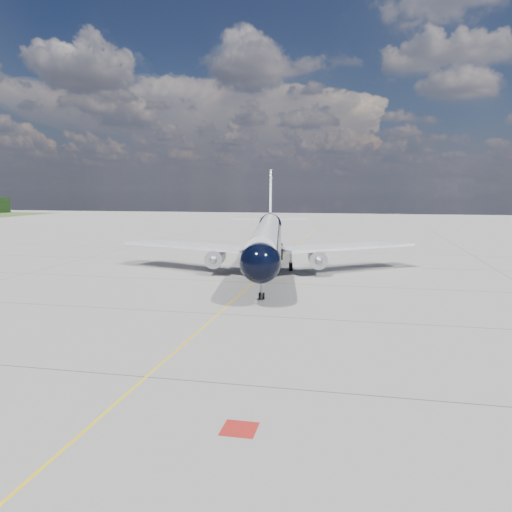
# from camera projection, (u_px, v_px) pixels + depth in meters

# --- Properties ---
(ground) EXTENTS (320.00, 320.00, 0.00)m
(ground) POSITION_uv_depth(u_px,v_px,m) (262.00, 275.00, 62.84)
(ground) COLOR gray
(ground) RESTS_ON ground
(taxiway_centerline) EXTENTS (0.16, 160.00, 0.01)m
(taxiway_centerline) POSITION_uv_depth(u_px,v_px,m) (254.00, 282.00, 57.99)
(taxiway_centerline) COLOR yellow
(taxiway_centerline) RESTS_ON ground
(red_marking) EXTENTS (1.60, 1.60, 0.01)m
(red_marking) POSITION_uv_depth(u_px,v_px,m) (239.00, 429.00, 22.66)
(red_marking) COLOR maroon
(red_marking) RESTS_ON ground
(main_airliner) EXTENTS (39.52, 48.53, 14.06)m
(main_airliner) POSITION_uv_depth(u_px,v_px,m) (267.00, 238.00, 66.01)
(main_airliner) COLOR black
(main_airliner) RESTS_ON ground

